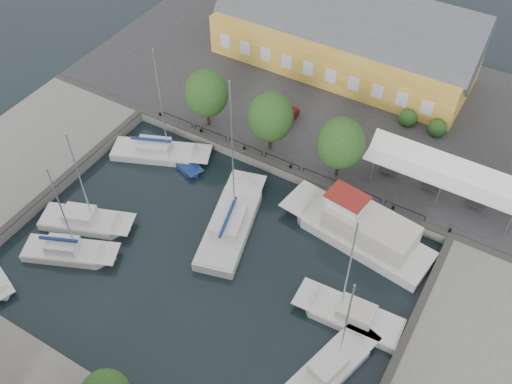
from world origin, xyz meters
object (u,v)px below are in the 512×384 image
(trawler, at_px, (362,232))
(east_boat_b, at_px, (351,316))
(warehouse, at_px, (340,36))
(west_boat_d, at_px, (69,253))
(tent_canopy, at_px, (448,173))
(car_red, at_px, (285,118))
(east_boat_c, at_px, (330,368))
(west_boat_a, at_px, (159,153))
(launch_nw, at_px, (186,166))
(west_boat_c, at_px, (85,222))
(center_sailboat, at_px, (231,225))

(trawler, bearing_deg, east_boat_b, -72.07)
(warehouse, relative_size, west_boat_d, 2.66)
(tent_canopy, height_order, trawler, trawler)
(car_red, bearing_deg, east_boat_c, -51.64)
(warehouse, xyz_separation_m, west_boat_a, (-8.74, -21.69, -4.16))
(car_red, distance_m, launch_nw, 11.06)
(west_boat_c, bearing_deg, trawler, 26.36)
(trawler, xyz_separation_m, launch_nw, (-17.88, -0.21, -0.93))
(center_sailboat, relative_size, east_boat_c, 1.46)
(tent_canopy, xyz_separation_m, car_red, (-16.56, 1.62, -2.09))
(west_boat_a, distance_m, west_boat_c, 10.24)
(center_sailboat, bearing_deg, west_boat_a, 159.19)
(trawler, bearing_deg, east_boat_c, -76.54)
(east_boat_b, height_order, west_boat_d, east_boat_b)
(center_sailboat, distance_m, east_boat_c, 15.00)
(tent_canopy, distance_m, east_boat_c, 19.84)
(west_boat_c, xyz_separation_m, west_boat_d, (1.09, -3.19, 0.01))
(trawler, distance_m, east_boat_c, 12.29)
(tent_canopy, distance_m, west_boat_a, 26.74)
(west_boat_a, distance_m, west_boat_d, 13.45)
(west_boat_c, distance_m, west_boat_d, 3.37)
(car_red, distance_m, west_boat_a, 12.96)
(east_boat_b, bearing_deg, west_boat_d, -164.35)
(east_boat_b, xyz_separation_m, launch_nw, (-20.27, 7.18, -0.17))
(warehouse, relative_size, car_red, 7.88)
(center_sailboat, relative_size, trawler, 1.09)
(warehouse, relative_size, center_sailboat, 1.89)
(car_red, bearing_deg, west_boat_a, -130.08)
(tent_canopy, distance_m, west_boat_c, 31.45)
(warehouse, xyz_separation_m, launch_nw, (-5.60, -21.64, -4.34))
(car_red, distance_m, center_sailboat, 13.81)
(west_boat_c, bearing_deg, east_boat_c, -3.38)
(trawler, bearing_deg, west_boat_d, -145.74)
(east_boat_c, distance_m, west_boat_a, 26.57)
(launch_nw, bearing_deg, east_boat_b, -19.49)
(tent_canopy, relative_size, center_sailboat, 0.93)
(east_boat_c, bearing_deg, launch_nw, 150.54)
(center_sailboat, bearing_deg, car_red, 98.87)
(car_red, xyz_separation_m, center_sailboat, (2.12, -13.59, -1.23))
(west_boat_d, bearing_deg, car_red, 71.05)
(east_boat_b, relative_size, launch_nw, 2.73)
(trawler, relative_size, west_boat_c, 1.26)
(east_boat_b, bearing_deg, west_boat_a, 163.08)
(tent_canopy, bearing_deg, trawler, -119.70)
(launch_nw, bearing_deg, center_sailboat, -28.40)
(tent_canopy, bearing_deg, west_boat_d, -138.96)
(west_boat_d, bearing_deg, east_boat_c, 4.40)
(east_boat_c, relative_size, west_boat_c, 0.93)
(east_boat_c, distance_m, west_boat_c, 24.09)
(west_boat_a, bearing_deg, east_boat_b, -16.92)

